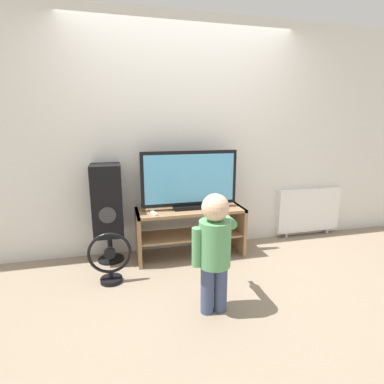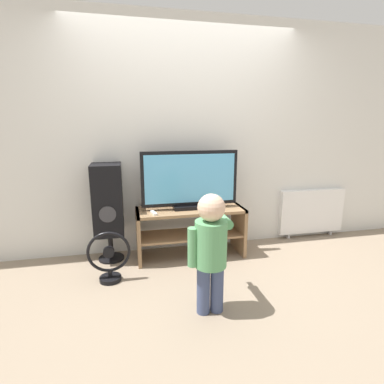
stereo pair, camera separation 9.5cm
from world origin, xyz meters
name	(u,v)px [view 2 (the right image)]	position (x,y,z in m)	size (l,w,h in m)	color
ground_plane	(195,263)	(0.00, 0.00, 0.00)	(16.00, 16.00, 0.00)	gray
wall_back	(185,138)	(0.00, 0.52, 1.30)	(10.00, 0.06, 2.60)	silver
tv_stand	(190,225)	(0.00, 0.22, 0.36)	(1.18, 0.44, 0.55)	#93704C
television	(190,180)	(0.00, 0.24, 0.86)	(1.05, 0.20, 0.63)	black
game_console	(219,206)	(0.32, 0.18, 0.57)	(0.04, 0.16, 0.05)	white
remote_primary	(154,213)	(-0.41, 0.10, 0.56)	(0.06, 0.13, 0.03)	white
child	(211,244)	(-0.06, -0.83, 0.56)	(0.36, 0.53, 0.96)	#3F4C72
speaker_tower	(108,201)	(-0.87, 0.30, 0.66)	(0.30, 0.34, 1.05)	black
floor_fan	(109,259)	(-0.86, -0.18, 0.22)	(0.40, 0.20, 0.49)	black
radiator	(311,211)	(1.66, 0.45, 0.34)	(0.89, 0.08, 0.63)	white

